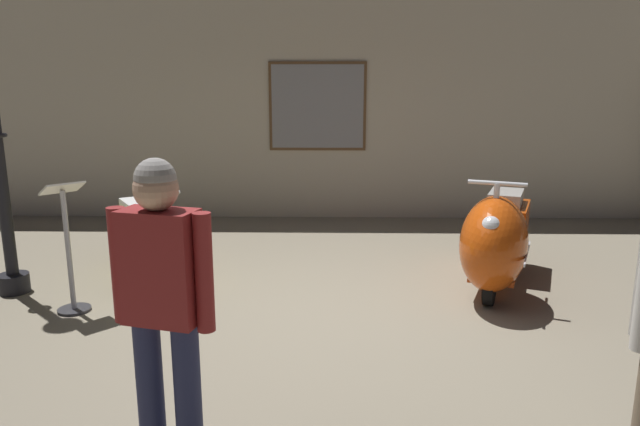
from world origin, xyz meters
The scene contains 6 objects.
ground_plane centered at (0.00, 0.00, 0.00)m, with size 60.00×60.00×0.00m, color gray.
showroom_back_wall centered at (0.17, 3.93, 1.66)m, with size 18.00×0.63×3.31m.
scooter_0 centered at (-1.69, 0.96, 0.43)m, with size 1.21×1.55×0.95m.
scooter_1 centered at (1.65, 0.73, 0.51)m, with size 1.17×1.89×1.12m.
visitor_1 centered at (-0.73, -1.86, 0.93)m, with size 0.53×0.32×1.60m.
info_stanchion centered at (-2.16, 0.17, 0.48)m, with size 0.38×0.39×1.15m.
Camera 1 is at (0.08, -4.44, 1.92)m, focal length 31.80 mm.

